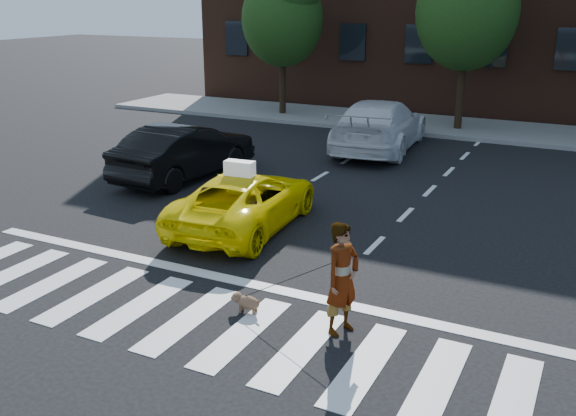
{
  "coord_description": "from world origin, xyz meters",
  "views": [
    {
      "loc": [
        5.56,
        -7.52,
        4.94
      ],
      "look_at": [
        0.36,
        2.84,
        1.1
      ],
      "focal_mm": 40.0,
      "sensor_mm": 36.0,
      "label": 1
    }
  ],
  "objects_px": {
    "tree_left": "(283,9)",
    "white_suv": "(380,125)",
    "woman": "(342,279)",
    "taxi": "(245,200)",
    "dog": "(246,302)",
    "black_sedan": "(185,151)"
  },
  "relations": [
    {
      "from": "taxi",
      "to": "black_sedan",
      "type": "relative_size",
      "value": 0.96
    },
    {
      "from": "tree_left",
      "to": "taxi",
      "type": "height_order",
      "value": "tree_left"
    },
    {
      "from": "tree_left",
      "to": "white_suv",
      "type": "xyz_separation_m",
      "value": [
        5.76,
        -4.19,
        -3.6
      ]
    },
    {
      "from": "tree_left",
      "to": "woman",
      "type": "height_order",
      "value": "tree_left"
    },
    {
      "from": "tree_left",
      "to": "black_sedan",
      "type": "bearing_deg",
      "value": -78.87
    },
    {
      "from": "white_suv",
      "to": "woman",
      "type": "bearing_deg",
      "value": 101.02
    },
    {
      "from": "black_sedan",
      "to": "tree_left",
      "type": "bearing_deg",
      "value": -74.96
    },
    {
      "from": "taxi",
      "to": "woman",
      "type": "height_order",
      "value": "woman"
    },
    {
      "from": "taxi",
      "to": "tree_left",
      "type": "bearing_deg",
      "value": -70.98
    },
    {
      "from": "woman",
      "to": "white_suv",
      "type": "bearing_deg",
      "value": 36.37
    },
    {
      "from": "dog",
      "to": "woman",
      "type": "bearing_deg",
      "value": -0.46
    },
    {
      "from": "taxi",
      "to": "white_suv",
      "type": "height_order",
      "value": "white_suv"
    },
    {
      "from": "white_suv",
      "to": "black_sedan",
      "type": "bearing_deg",
      "value": 51.5
    },
    {
      "from": "black_sedan",
      "to": "woman",
      "type": "distance_m",
      "value": 9.63
    },
    {
      "from": "woman",
      "to": "dog",
      "type": "distance_m",
      "value": 1.79
    },
    {
      "from": "black_sedan",
      "to": "white_suv",
      "type": "bearing_deg",
      "value": -119.25
    },
    {
      "from": "black_sedan",
      "to": "taxi",
      "type": "bearing_deg",
      "value": 146.04
    },
    {
      "from": "tree_left",
      "to": "woman",
      "type": "xyz_separation_m",
      "value": [
        9.29,
        -16.25,
        -3.55
      ]
    },
    {
      "from": "woman",
      "to": "dog",
      "type": "relative_size",
      "value": 3.11
    },
    {
      "from": "black_sedan",
      "to": "dog",
      "type": "distance_m",
      "value": 8.56
    },
    {
      "from": "taxi",
      "to": "dog",
      "type": "bearing_deg",
      "value": 115.73
    },
    {
      "from": "white_suv",
      "to": "dog",
      "type": "distance_m",
      "value": 12.33
    }
  ]
}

